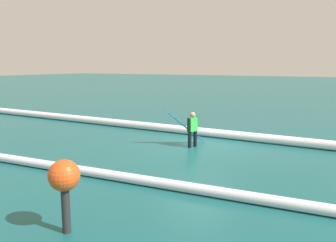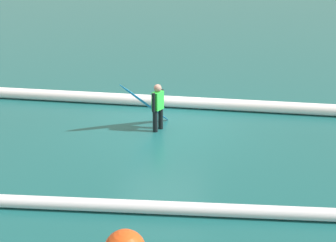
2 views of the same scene
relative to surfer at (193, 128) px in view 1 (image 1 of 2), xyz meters
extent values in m
plane|color=#165557|center=(-0.07, -0.25, -0.76)|extent=(173.85, 173.85, 0.00)
cylinder|color=black|center=(0.06, 0.13, -0.44)|extent=(0.14, 0.14, 0.63)
cylinder|color=black|center=(-0.06, -0.13, -0.44)|extent=(0.14, 0.14, 0.63)
cube|color=#2DD83F|center=(0.00, 0.00, 0.13)|extent=(0.32, 0.39, 0.52)
sphere|color=#A17869|center=(0.00, 0.00, 0.49)|extent=(0.22, 0.22, 0.22)
cylinder|color=black|center=(0.09, 0.20, 0.13)|extent=(0.09, 0.10, 0.54)
cylinder|color=black|center=(-0.09, -0.20, 0.13)|extent=(0.09, 0.13, 0.54)
ellipsoid|color=#268CE5|center=(0.41, -0.18, -0.03)|extent=(1.33, 1.58, 1.50)
ellipsoid|color=black|center=(0.41, -0.18, -0.02)|extent=(0.98, 1.20, 1.21)
cylinder|color=#262626|center=(-0.86, 7.39, -0.33)|extent=(0.16, 0.16, 0.86)
sphere|color=#E54C19|center=(-0.86, 7.39, 0.36)|extent=(0.59, 0.59, 0.59)
cylinder|color=white|center=(2.66, -2.15, -0.57)|extent=(25.63, 0.70, 0.37)
cylinder|color=white|center=(2.50, 4.75, -0.62)|extent=(25.92, 2.19, 0.27)
camera|label=1|loc=(-5.51, 11.76, 2.38)|focal=36.75mm
camera|label=2|loc=(-2.33, 12.94, 4.37)|focal=52.63mm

